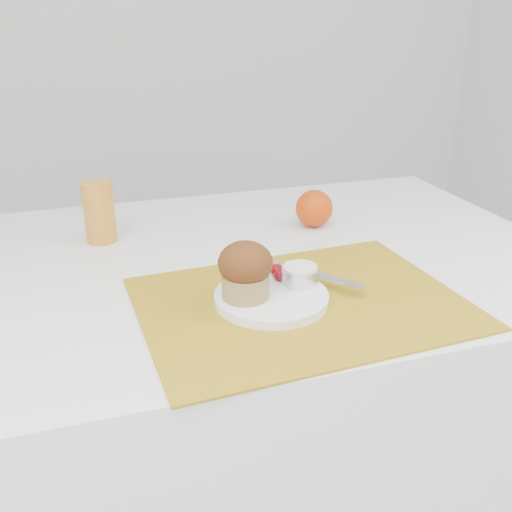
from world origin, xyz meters
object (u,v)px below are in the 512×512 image
object	(u,v)px
table	(251,415)
muffin	(245,270)
plate	(271,298)
juice_glass	(99,212)
orange	(314,209)

from	to	relation	value
table	muffin	xyz separation A→B (m)	(-0.07, -0.19, 0.44)
table	plate	xyz separation A→B (m)	(-0.03, -0.20, 0.39)
plate	muffin	xyz separation A→B (m)	(-0.04, 0.00, 0.05)
plate	juice_glass	xyz separation A→B (m)	(-0.24, 0.36, 0.05)
orange	plate	bearing A→B (deg)	-123.23
table	orange	size ratio (longest dim) A/B	15.11
plate	muffin	bearing A→B (deg)	176.06
plate	orange	distance (m)	0.37
plate	orange	size ratio (longest dim) A/B	2.27
table	juice_glass	xyz separation A→B (m)	(-0.26, 0.16, 0.44)
table	muffin	size ratio (longest dim) A/B	12.93
plate	orange	world-z (taller)	orange
juice_glass	orange	bearing A→B (deg)	-6.47
muffin	plate	bearing A→B (deg)	-3.94
table	juice_glass	size ratio (longest dim) A/B	9.80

